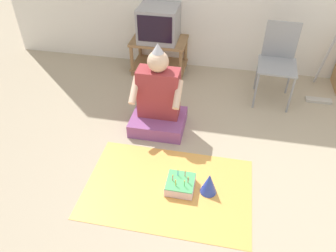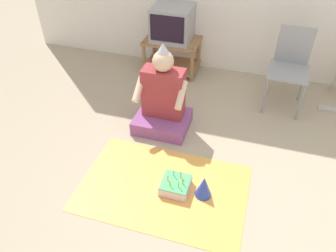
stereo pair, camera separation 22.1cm
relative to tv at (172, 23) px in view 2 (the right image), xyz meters
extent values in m
plane|color=tan|center=(1.15, -1.75, -0.63)|extent=(16.00, 16.00, 0.00)
cube|color=#997047|center=(0.00, 0.00, -0.22)|extent=(0.68, 0.45, 0.03)
cube|color=#997047|center=(0.00, 0.00, -0.55)|extent=(0.68, 0.45, 0.02)
cylinder|color=#997047|center=(-0.31, -0.19, -0.42)|extent=(0.04, 0.04, 0.43)
cylinder|color=#997047|center=(0.31, -0.19, -0.42)|extent=(0.04, 0.04, 0.43)
cylinder|color=#997047|center=(-0.31, 0.19, -0.42)|extent=(0.04, 0.04, 0.43)
cylinder|color=#997047|center=(0.31, 0.19, -0.42)|extent=(0.04, 0.04, 0.43)
cube|color=#99999E|center=(0.00, 0.00, 0.00)|extent=(0.46, 0.43, 0.40)
cube|color=black|center=(0.00, -0.22, 0.01)|extent=(0.40, 0.01, 0.30)
cube|color=gray|center=(1.38, -0.42, -0.19)|extent=(0.42, 0.45, 0.02)
cube|color=gray|center=(1.39, -0.22, 0.01)|extent=(0.35, 0.04, 0.41)
cylinder|color=gray|center=(1.19, -0.61, -0.41)|extent=(0.02, 0.02, 0.43)
cylinder|color=gray|center=(1.55, -0.63, -0.41)|extent=(0.02, 0.02, 0.43)
cylinder|color=gray|center=(1.21, -0.22, -0.41)|extent=(0.02, 0.02, 0.43)
cylinder|color=gray|center=(1.57, -0.24, -0.41)|extent=(0.02, 0.02, 0.43)
cube|color=#B2ADA3|center=(1.93, -0.35, -0.61)|extent=(0.28, 0.09, 0.03)
cube|color=#8C4C8C|center=(0.24, -1.16, -0.56)|extent=(0.53, 0.45, 0.14)
cube|color=#993338|center=(0.24, -1.11, -0.24)|extent=(0.40, 0.19, 0.50)
sphere|color=beige|center=(0.24, -1.11, 0.10)|extent=(0.20, 0.20, 0.20)
cone|color=silver|center=(0.24, -1.11, 0.23)|extent=(0.11, 0.11, 0.09)
cylinder|color=beige|center=(0.03, -1.22, -0.16)|extent=(0.06, 0.26, 0.21)
cylinder|color=beige|center=(0.45, -1.22, -0.16)|extent=(0.06, 0.26, 0.21)
cube|color=#EFA84C|center=(0.50, -1.93, -0.63)|extent=(1.38, 0.91, 0.01)
cube|color=silver|center=(0.60, -1.91, -0.58)|extent=(0.23, 0.23, 0.08)
cube|color=#4CB266|center=(0.60, -1.91, -0.54)|extent=(0.23, 0.23, 0.01)
cylinder|color=#EA4C4C|center=(0.66, -1.92, -0.51)|extent=(0.01, 0.01, 0.06)
sphere|color=#FFCC4C|center=(0.66, -1.92, -0.47)|extent=(0.01, 0.01, 0.01)
cylinder|color=#EA4C4C|center=(0.62, -1.85, -0.51)|extent=(0.01, 0.01, 0.06)
sphere|color=#FFCC4C|center=(0.62, -1.85, -0.47)|extent=(0.01, 0.01, 0.01)
cylinder|color=#4C7FE5|center=(0.56, -1.85, -0.51)|extent=(0.01, 0.01, 0.06)
sphere|color=#FFCC4C|center=(0.56, -1.85, -0.47)|extent=(0.01, 0.01, 0.01)
cylinder|color=#EA4C4C|center=(0.53, -1.92, -0.51)|extent=(0.01, 0.01, 0.06)
sphere|color=#FFCC4C|center=(0.53, -1.92, -0.47)|extent=(0.01, 0.01, 0.01)
cylinder|color=yellow|center=(0.56, -1.96, -0.51)|extent=(0.01, 0.01, 0.06)
sphere|color=#FFCC4C|center=(0.56, -1.96, -0.47)|extent=(0.01, 0.01, 0.01)
cylinder|color=#66C666|center=(0.63, -1.96, -0.51)|extent=(0.01, 0.01, 0.06)
sphere|color=#FFCC4C|center=(0.63, -1.96, -0.47)|extent=(0.01, 0.01, 0.01)
cone|color=blue|center=(0.83, -1.90, -0.52)|extent=(0.14, 0.14, 0.20)
camera|label=1|loc=(0.85, -3.69, 1.50)|focal=35.00mm
camera|label=2|loc=(1.06, -3.64, 1.50)|focal=35.00mm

